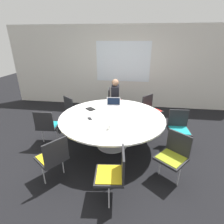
# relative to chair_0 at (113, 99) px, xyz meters

# --- Properties ---
(ground_plane) EXTENTS (16.00, 16.00, 0.00)m
(ground_plane) POSITION_rel_chair_0_xyz_m (0.21, -1.74, -0.51)
(ground_plane) COLOR black
(wall_back) EXTENTS (8.00, 0.07, 2.70)m
(wall_back) POSITION_rel_chair_0_xyz_m (0.21, 0.91, 0.84)
(wall_back) COLOR silver
(wall_back) RESTS_ON ground_plane
(conference_table) EXTENTS (2.26, 2.26, 0.73)m
(conference_table) POSITION_rel_chair_0_xyz_m (0.21, -1.74, 0.14)
(conference_table) COLOR #B7B7BC
(conference_table) RESTS_ON ground_plane
(chair_0) EXTENTS (0.45, 0.47, 0.86)m
(chair_0) POSITION_rel_chair_0_xyz_m (0.00, 0.00, 0.00)
(chair_0) COLOR #262628
(chair_0) RESTS_ON ground_plane
(chair_1) EXTENTS (0.60, 0.60, 0.86)m
(chair_1) POSITION_rel_chair_0_xyz_m (-0.99, -0.91, 0.00)
(chair_1) COLOR #262628
(chair_1) RESTS_ON ground_plane
(chair_2) EXTENTS (0.47, 0.45, 0.86)m
(chair_2) POSITION_rel_chair_0_xyz_m (-1.24, -1.90, 0.00)
(chair_2) COLOR #262628
(chair_2) RESTS_ON ground_plane
(chair_3) EXTENTS (0.60, 0.60, 0.86)m
(chair_3) POSITION_rel_chair_0_xyz_m (-0.60, -2.96, 0.00)
(chair_3) COLOR #262628
(chair_3) RESTS_ON ground_plane
(chair_4) EXTENTS (0.47, 0.49, 0.86)m
(chair_4) POSITION_rel_chair_0_xyz_m (0.44, -3.18, 0.00)
(chair_4) COLOR #262628
(chair_4) RESTS_ON ground_plane
(chair_5) EXTENTS (0.61, 0.60, 0.86)m
(chair_5) POSITION_rel_chair_0_xyz_m (1.37, -2.62, 0.00)
(chair_5) COLOR #262628
(chair_5) RESTS_ON ground_plane
(chair_6) EXTENTS (0.46, 0.44, 0.86)m
(chair_6) POSITION_rel_chair_0_xyz_m (1.65, -1.61, 0.00)
(chair_6) COLOR #262628
(chair_6) RESTS_ON ground_plane
(chair_7) EXTENTS (0.61, 0.61, 0.86)m
(chair_7) POSITION_rel_chair_0_xyz_m (1.11, -0.61, 0.00)
(chair_7) COLOR #262628
(chair_7) RESTS_ON ground_plane
(person_0) EXTENTS (0.28, 0.38, 1.21)m
(person_0) POSITION_rel_chair_0_xyz_m (0.10, -0.23, 0.19)
(person_0) COLOR black
(person_0) RESTS_ON ground_plane
(laptop) EXTENTS (0.36, 0.28, 0.21)m
(laptop) POSITION_rel_chair_0_xyz_m (0.16, -1.16, 0.27)
(laptop) COLOR silver
(laptop) RESTS_ON conference_table
(spiral_notebook) EXTENTS (0.26, 0.25, 0.02)m
(spiral_notebook) POSITION_rel_chair_0_xyz_m (-0.35, -1.42, 0.23)
(spiral_notebook) COLOR black
(spiral_notebook) RESTS_ON conference_table
(coffee_cup) EXTENTS (0.08, 0.08, 0.09)m
(coffee_cup) POSITION_rel_chair_0_xyz_m (0.23, -2.33, 0.26)
(coffee_cup) COLOR white
(coffee_cup) RESTS_ON conference_table
(cell_phone) EXTENTS (0.14, 0.16, 0.01)m
(cell_phone) POSITION_rel_chair_0_xyz_m (-0.24, -1.93, 0.22)
(cell_phone) COLOR black
(cell_phone) RESTS_ON conference_table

